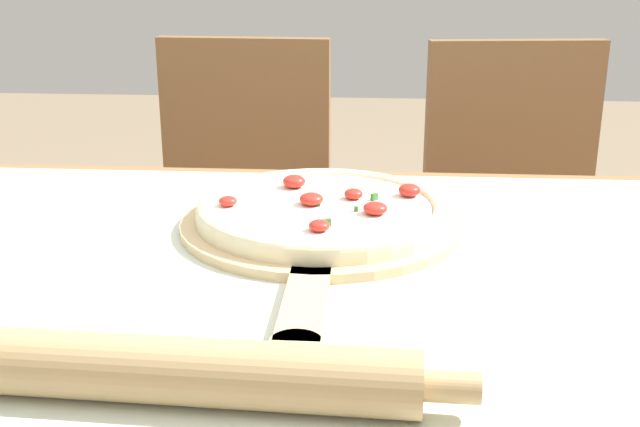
% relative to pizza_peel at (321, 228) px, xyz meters
% --- Properties ---
extents(dining_table, '(1.32, 0.84, 0.74)m').
position_rel_pizza_peel_xyz_m(dining_table, '(0.05, -0.10, -0.12)').
color(dining_table, olive).
rests_on(dining_table, ground_plane).
extents(towel_cloth, '(1.24, 0.76, 0.00)m').
position_rel_pizza_peel_xyz_m(towel_cloth, '(0.05, -0.10, -0.01)').
color(towel_cloth, silver).
rests_on(towel_cloth, dining_table).
extents(pizza_peel, '(0.37, 0.55, 0.01)m').
position_rel_pizza_peel_xyz_m(pizza_peel, '(0.00, 0.00, 0.00)').
color(pizza_peel, '#D6B784').
rests_on(pizza_peel, towel_cloth).
extents(pizza, '(0.33, 0.33, 0.04)m').
position_rel_pizza_peel_xyz_m(pizza, '(0.00, 0.02, 0.02)').
color(pizza, beige).
rests_on(pizza, pizza_peel).
extents(rolling_pin, '(0.48, 0.07, 0.06)m').
position_rel_pizza_peel_xyz_m(rolling_pin, '(-0.08, -0.41, 0.02)').
color(rolling_pin, tan).
rests_on(rolling_pin, towel_cloth).
extents(chair_left, '(0.41, 0.41, 0.90)m').
position_rel_pizza_peel_xyz_m(chair_left, '(-0.23, 0.69, -0.23)').
color(chair_left, brown).
rests_on(chair_left, ground_plane).
extents(chair_right, '(0.44, 0.44, 0.90)m').
position_rel_pizza_peel_xyz_m(chair_right, '(0.38, 0.69, -0.23)').
color(chair_right, brown).
rests_on(chair_right, ground_plane).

